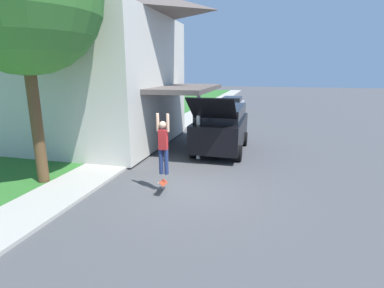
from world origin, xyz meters
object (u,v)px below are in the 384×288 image
suv_parked (221,127)px  skateboarder (163,144)px  skateboard (163,183)px  car_down_street (232,104)px

suv_parked → skateboarder: (-0.92, -5.26, 0.41)m
skateboarder → suv_parked: bearing=80.0°
skateboard → car_down_street: bearing=90.9°
suv_parked → car_down_street: bearing=95.1°
skateboarder → skateboard: (-0.01, -0.07, -1.24)m
car_down_street → skateboarder: 19.19m
car_down_street → skateboard: size_ratio=5.78×
suv_parked → car_down_street: 13.96m
suv_parked → skateboarder: 5.36m
skateboard → skateboarder: bearing=85.5°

